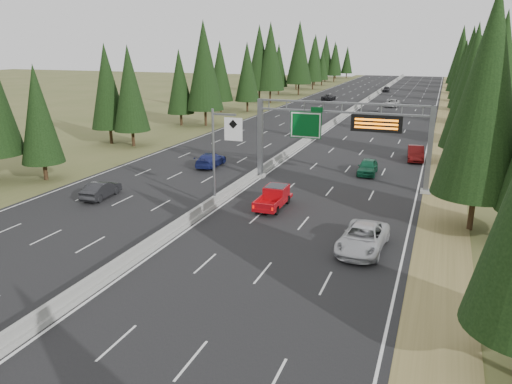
# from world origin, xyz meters

# --- Properties ---
(road) EXTENTS (32.00, 260.00, 0.08)m
(road) POSITION_xyz_m (0.00, 80.00, 0.04)
(road) COLOR black
(road) RESTS_ON ground
(shoulder_right) EXTENTS (3.60, 260.00, 0.06)m
(shoulder_right) POSITION_xyz_m (17.80, 80.00, 0.03)
(shoulder_right) COLOR olive
(shoulder_right) RESTS_ON ground
(shoulder_left) EXTENTS (3.60, 260.00, 0.06)m
(shoulder_left) POSITION_xyz_m (-17.80, 80.00, 0.03)
(shoulder_left) COLOR #4A5327
(shoulder_left) RESTS_ON ground
(median_barrier) EXTENTS (0.70, 260.00, 0.85)m
(median_barrier) POSITION_xyz_m (0.00, 80.00, 0.41)
(median_barrier) COLOR gray
(median_barrier) RESTS_ON road
(sign_gantry) EXTENTS (16.75, 0.98, 7.80)m
(sign_gantry) POSITION_xyz_m (8.92, 34.88, 5.27)
(sign_gantry) COLOR slate
(sign_gantry) RESTS_ON road
(hov_sign_pole) EXTENTS (2.80, 0.50, 8.00)m
(hov_sign_pole) POSITION_xyz_m (0.58, 24.97, 4.72)
(hov_sign_pole) COLOR slate
(hov_sign_pole) RESTS_ON road
(tree_row_right) EXTENTS (11.74, 239.39, 18.86)m
(tree_row_right) POSITION_xyz_m (22.11, 71.90, 9.12)
(tree_row_right) COLOR black
(tree_row_right) RESTS_ON ground
(tree_row_left) EXTENTS (12.23, 238.16, 18.65)m
(tree_row_left) POSITION_xyz_m (-21.88, 69.91, 8.92)
(tree_row_left) COLOR black
(tree_row_left) RESTS_ON ground
(silver_minivan) EXTENTS (3.02, 6.02, 1.63)m
(silver_minivan) POSITION_xyz_m (12.91, 19.96, 0.90)
(silver_minivan) COLOR silver
(silver_minivan) RESTS_ON road
(red_pickup) EXTENTS (1.82, 5.11, 1.66)m
(red_pickup) POSITION_xyz_m (4.71, 26.55, 1.00)
(red_pickup) COLOR black
(red_pickup) RESTS_ON road
(car_ahead_green) EXTENTS (1.97, 4.60, 1.55)m
(car_ahead_green) POSITION_xyz_m (10.27, 40.00, 0.85)
(car_ahead_green) COLOR #135538
(car_ahead_green) RESTS_ON road
(car_ahead_dkred) EXTENTS (2.18, 5.15, 1.65)m
(car_ahead_dkred) POSITION_xyz_m (14.50, 48.29, 0.91)
(car_ahead_dkred) COLOR #590C0C
(car_ahead_dkred) RESTS_ON road
(car_ahead_dkgrey) EXTENTS (2.45, 5.30, 1.50)m
(car_ahead_dkgrey) POSITION_xyz_m (5.55, 77.19, 0.83)
(car_ahead_dkgrey) COLOR black
(car_ahead_dkgrey) RESTS_ON road
(car_ahead_white) EXTENTS (2.90, 5.65, 1.52)m
(car_ahead_white) POSITION_xyz_m (6.66, 99.72, 0.84)
(car_ahead_white) COLOR #BABABA
(car_ahead_white) RESTS_ON road
(car_ahead_far) EXTENTS (2.11, 4.55, 1.51)m
(car_ahead_far) POSITION_xyz_m (1.50, 134.55, 0.83)
(car_ahead_far) COLOR black
(car_ahead_far) RESTS_ON road
(car_onc_near) EXTENTS (1.90, 4.52, 1.45)m
(car_onc_near) POSITION_xyz_m (-10.20, 23.57, 0.81)
(car_onc_near) COLOR black
(car_onc_near) RESTS_ON road
(car_onc_blue) EXTENTS (2.47, 5.31, 1.50)m
(car_onc_blue) POSITION_xyz_m (-6.29, 37.42, 0.83)
(car_onc_blue) COLOR navy
(car_onc_blue) RESTS_ON road
(car_onc_white) EXTENTS (1.82, 3.98, 1.32)m
(car_onc_white) POSITION_xyz_m (-1.50, 63.30, 0.74)
(car_onc_white) COLOR #BBBBBB
(car_onc_white) RESTS_ON road
(car_onc_far) EXTENTS (2.82, 5.39, 1.45)m
(car_onc_far) POSITION_xyz_m (-8.77, 107.40, 0.80)
(car_onc_far) COLOR black
(car_onc_far) RESTS_ON road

